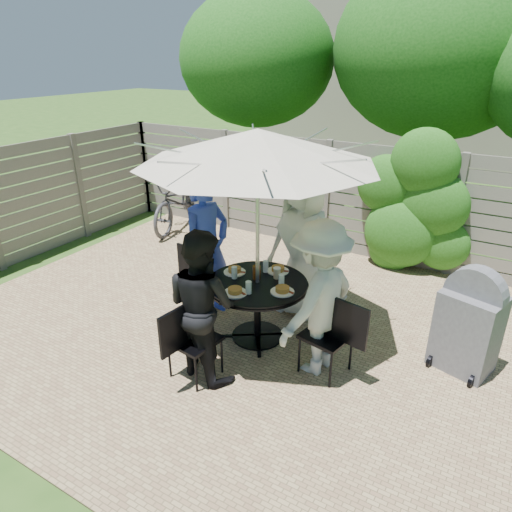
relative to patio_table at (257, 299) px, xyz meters
The scene contains 23 objects.
backyard_envelope 10.44m from the patio_table, 91.65° to the left, with size 60.00×60.00×5.00m.
patio_table is the anchor object (origin of this frame).
umbrella 1.73m from the patio_table, 146.31° to the right, with size 2.96×2.96×2.43m.
chair_back 0.99m from the patio_table, 78.25° to the left, with size 0.54×0.74×0.99m.
person_back 0.93m from the patio_table, 78.20° to the left, with size 0.92×0.60×1.88m, color silver.
chair_left 1.00m from the patio_table, 168.28° to the left, with size 0.64×0.45×0.85m.
person_left 0.92m from the patio_table, 168.20° to the left, with size 0.67×0.44×1.83m, color #2B3EBB.
chair_front 1.00m from the patio_table, 101.73° to the right, with size 0.49×0.68×0.91m.
person_front 0.88m from the patio_table, 101.80° to the right, with size 0.78×0.61×1.60m, color black.
chair_right 0.99m from the patio_table, 11.79° to the right, with size 0.70×0.52×0.93m.
person_right 0.89m from the patio_table, 11.80° to the right, with size 1.08×0.62×1.67m, color beige.
plate_back 0.44m from the patio_table, 78.20° to the left, with size 0.26×0.26×0.06m.
plate_left 0.44m from the patio_table, 168.20° to the left, with size 0.26×0.26×0.06m.
plate_front 0.44m from the patio_table, 101.80° to the right, with size 0.26×0.26×0.06m.
plate_right 0.44m from the patio_table, 11.80° to the right, with size 0.26×0.26×0.06m.
glass_back 0.41m from the patio_table, 100.20° to the left, with size 0.07×0.07×0.14m, color silver.
glass_left 0.41m from the patio_table, 169.80° to the right, with size 0.07×0.07×0.14m, color silver.
glass_front 0.41m from the patio_table, 79.80° to the right, with size 0.07×0.07×0.14m, color silver.
glass_right 0.41m from the patio_table, 10.20° to the left, with size 0.07×0.07×0.14m, color silver.
syrup_jug 0.31m from the patio_table, 128.39° to the left, with size 0.09×0.09×0.16m, color #59280C.
coffee_cup 0.37m from the patio_table, 53.75° to the left, with size 0.08×0.08×0.12m, color #C6B293.
bicycle 4.07m from the patio_table, 141.58° to the left, with size 0.69×1.97×1.03m, color #333338.
bbq_grill 2.25m from the patio_table, 15.77° to the left, with size 0.68×0.59×1.19m.
Camera 1 is at (2.67, -3.87, 3.11)m, focal length 32.00 mm.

